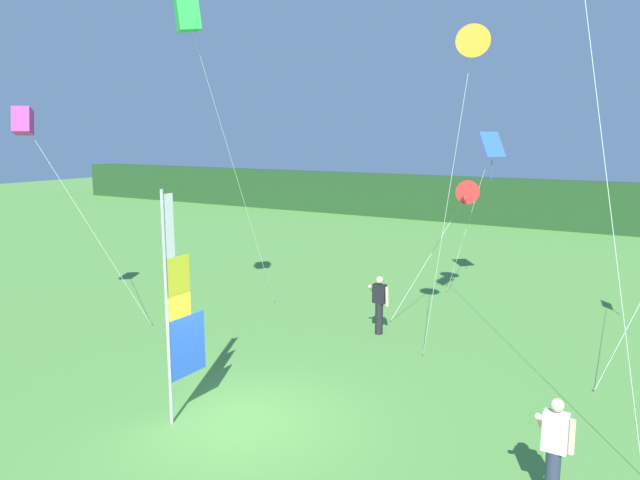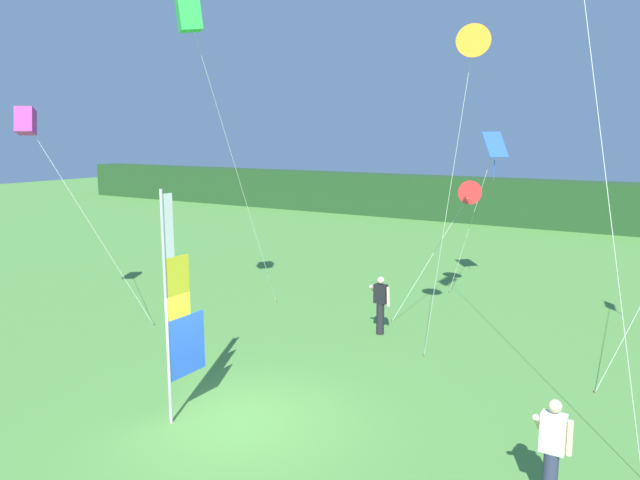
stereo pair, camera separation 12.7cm
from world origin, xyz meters
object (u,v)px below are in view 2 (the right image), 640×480
(kite_green_box_6, at_px, (189,15))
(banner_flag, at_px, (178,311))
(kite_blue_diamond_2, at_px, (494,150))
(kite_orange_delta_0, at_px, (473,44))
(kite_red_delta_3, at_px, (471,193))
(kite_magenta_box_1, at_px, (26,122))
(person_mid_field, at_px, (552,450))
(person_near_banner, at_px, (381,304))

(kite_green_box_6, bearing_deg, banner_flag, -51.33)
(kite_blue_diamond_2, bearing_deg, kite_orange_delta_0, -77.86)
(banner_flag, xyz_separation_m, kite_orange_delta_0, (4.10, 4.62, 5.20))
(kite_blue_diamond_2, height_order, kite_red_delta_3, kite_blue_diamond_2)
(banner_flag, height_order, kite_magenta_box_1, kite_magenta_box_1)
(kite_orange_delta_0, bearing_deg, kite_red_delta_3, 107.19)
(kite_blue_diamond_2, bearing_deg, kite_red_delta_3, -113.33)
(banner_flag, bearing_deg, kite_orange_delta_0, 48.38)
(kite_magenta_box_1, height_order, kite_blue_diamond_2, kite_magenta_box_1)
(kite_red_delta_3, relative_size, kite_green_box_6, 0.45)
(banner_flag, relative_size, kite_magenta_box_1, 0.72)
(person_mid_field, height_order, kite_green_box_6, kite_green_box_6)
(person_near_banner, bearing_deg, person_mid_field, -45.94)
(person_near_banner, relative_size, kite_blue_diamond_2, 0.29)
(person_near_banner, relative_size, kite_green_box_6, 0.18)
(kite_red_delta_3, bearing_deg, kite_blue_diamond_2, 66.67)
(kite_red_delta_3, bearing_deg, kite_green_box_6, -125.15)
(person_near_banner, bearing_deg, kite_magenta_box_1, -152.73)
(kite_orange_delta_0, relative_size, kite_blue_diamond_2, 1.38)
(kite_magenta_box_1, bearing_deg, kite_blue_diamond_2, 44.69)
(kite_green_box_6, bearing_deg, kite_blue_diamond_2, 56.08)
(person_near_banner, bearing_deg, kite_orange_delta_0, -34.21)
(person_mid_field, relative_size, kite_orange_delta_0, 0.22)
(person_near_banner, xyz_separation_m, kite_green_box_6, (-4.21, -2.78, 7.67))
(person_mid_field, distance_m, kite_red_delta_3, 11.86)
(person_near_banner, xyz_separation_m, kite_orange_delta_0, (3.01, -2.05, 6.50))
(kite_orange_delta_0, bearing_deg, kite_magenta_box_1, -168.08)
(person_mid_field, height_order, kite_red_delta_3, kite_red_delta_3)
(person_near_banner, xyz_separation_m, person_mid_field, (5.74, -5.93, 0.04))
(kite_orange_delta_0, height_order, kite_magenta_box_1, kite_orange_delta_0)
(person_near_banner, relative_size, kite_magenta_box_1, 0.26)
(kite_orange_delta_0, distance_m, kite_green_box_6, 7.35)
(kite_blue_diamond_2, bearing_deg, person_mid_field, -69.19)
(kite_blue_diamond_2, height_order, kite_green_box_6, kite_green_box_6)
(person_near_banner, bearing_deg, kite_red_delta_3, 78.10)
(person_mid_field, bearing_deg, kite_orange_delta_0, 125.08)
(kite_magenta_box_1, xyz_separation_m, kite_red_delta_3, (9.77, 9.11, -2.22))
(kite_magenta_box_1, bearing_deg, kite_orange_delta_0, 11.92)
(person_near_banner, distance_m, kite_magenta_box_1, 11.10)
(kite_blue_diamond_2, bearing_deg, kite_green_box_6, -123.92)
(kite_red_delta_3, bearing_deg, banner_flag, -100.38)
(person_near_banner, bearing_deg, kite_blue_diamond_2, 76.01)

